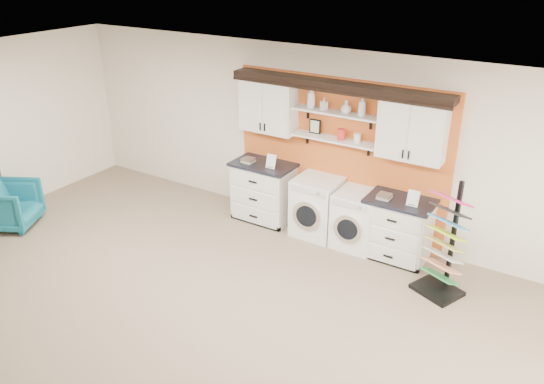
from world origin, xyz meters
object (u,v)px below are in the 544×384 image
Objects in this scene: base_cabinet_right at (398,228)px; armchair at (10,205)px; sample_rack at (443,258)px; washer at (317,207)px; dryer at (357,219)px; base_cabinet_left at (264,191)px.

base_cabinet_right is 6.01m from armchair.
sample_rack is at bearing -102.01° from armchair.
armchair is (-5.54, -2.35, -0.10)m from base_cabinet_right.
base_cabinet_right is at bearing 0.15° from washer.
sample_rack reaches higher than washer.
dryer is at bearing -92.49° from armchair.
washer reaches higher than dryer.
base_cabinet_right is at bearing -95.02° from armchair.
dryer reaches higher than armchair.
sample_rack is 1.93× the size of armchair.
base_cabinet_left is 1.08× the size of washer.
dryer is (1.64, -0.00, -0.05)m from base_cabinet_left.
base_cabinet_left is at bearing -167.08° from sample_rack.
armchair is at bearing -151.08° from washer.
base_cabinet_left is 2.26m from base_cabinet_right.
base_cabinet_left is at bearing 179.80° from washer.
sample_rack reaches higher than dryer.
sample_rack is (2.07, -0.53, 0.04)m from washer.
washer is 4.85m from armchair.
base_cabinet_left is 1.07× the size of base_cabinet_right.
sample_rack reaches higher than armchair.
base_cabinet_right is 1.18× the size of armchair.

